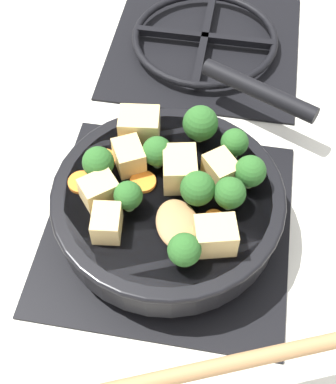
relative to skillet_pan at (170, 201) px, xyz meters
The scene contains 25 objects.
ground_plane 0.05m from the skillet_pan, 114.95° to the right, with size 2.40×2.40×0.00m, color silver.
front_burner_grate 0.04m from the skillet_pan, 114.95° to the right, with size 0.31×0.31×0.03m.
rear_burner_grate 0.36m from the skillet_pan, 90.22° to the left, with size 0.31×0.31×0.03m.
skillet_pan is the anchor object (origin of this frame).
wooden_spoon 0.15m from the skillet_pan, 68.87° to the right, with size 0.24×0.25×0.02m.
tofu_cube_center_large 0.05m from the skillet_pan, 63.58° to the left, with size 0.05×0.04×0.04m, color #DBB770.
tofu_cube_near_handle 0.10m from the skillet_pan, 46.53° to the right, with size 0.04×0.04×0.04m, color #DBB770.
tofu_cube_east_chunk 0.10m from the skillet_pan, 123.90° to the left, with size 0.05×0.04×0.04m, color #DBB770.
tofu_cube_west_chunk 0.10m from the skillet_pan, 131.45° to the right, with size 0.04×0.03×0.03m, color #DBB770.
tofu_cube_back_piece 0.09m from the skillet_pan, 161.88° to the right, with size 0.04×0.03×0.03m, color #DBB770.
tofu_cube_front_piece 0.07m from the skillet_pan, 151.49° to the left, with size 0.04×0.03×0.03m, color #DBB770.
tofu_cube_mid_small 0.07m from the skillet_pan, 26.91° to the left, with size 0.04×0.03×0.03m, color #DBB770.
broccoli_floret_near_spoon 0.07m from the skillet_pan, 142.27° to the right, with size 0.03×0.03×0.04m.
broccoli_floret_center_top 0.10m from the skillet_pan, 74.56° to the left, with size 0.04×0.04×0.05m.
broccoli_floret_east_rim 0.06m from the skillet_pan, 18.81° to the right, with size 0.04×0.04×0.05m.
broccoli_floret_west_rim 0.10m from the skillet_pan, behind, with size 0.04×0.04×0.05m.
broccoli_floret_north_edge 0.06m from the skillet_pan, 120.77° to the left, with size 0.04×0.04×0.04m.
broccoli_floret_south_cluster 0.08m from the skillet_pan, ahead, with size 0.04×0.04×0.04m.
broccoli_floret_mid_floret 0.11m from the skillet_pan, 71.21° to the right, with size 0.04×0.04×0.04m.
broccoli_floret_small_inner 0.10m from the skillet_pan, 14.82° to the left, with size 0.04×0.04×0.04m.
broccoli_floret_tall_stem 0.10m from the skillet_pan, 43.85° to the left, with size 0.03×0.03×0.04m.
carrot_slice_orange_thin 0.10m from the skillet_pan, 160.58° to the left, with size 0.03×0.03×0.01m, color orange.
carrot_slice_near_center 0.11m from the skillet_pan, behind, with size 0.03×0.03×0.01m, color orange.
carrot_slice_edge_slice 0.07m from the skillet_pan, 29.48° to the right, with size 0.02×0.02×0.01m, color orange.
carrot_slice_under_broccoli 0.04m from the skillet_pan, behind, with size 0.03×0.03×0.01m, color orange.
Camera 1 is at (0.06, -0.36, 0.59)m, focal length 50.00 mm.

